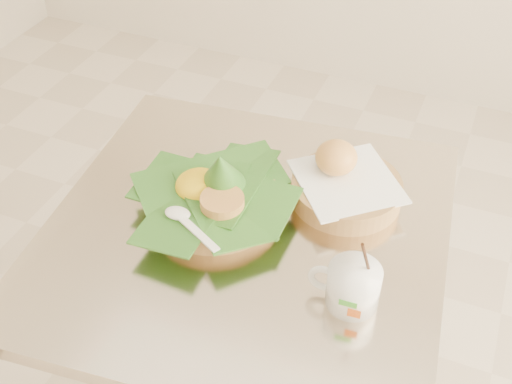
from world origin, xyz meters
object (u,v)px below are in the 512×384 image
at_px(rice_basket, 214,194).
at_px(coffee_mug, 352,285).
at_px(cafe_table, 247,306).
at_px(bread_basket, 345,184).

relative_size(rice_basket, coffee_mug, 2.02).
height_order(cafe_table, coffee_mug, coffee_mug).
xyz_separation_m(cafe_table, coffee_mug, (0.22, -0.09, 0.26)).
bearing_deg(rice_basket, coffee_mug, -21.13).
relative_size(bread_basket, coffee_mug, 1.70).
xyz_separation_m(cafe_table, rice_basket, (-0.07, 0.02, 0.26)).
height_order(bread_basket, coffee_mug, coffee_mug).
bearing_deg(coffee_mug, rice_basket, 158.87).
distance_m(rice_basket, coffee_mug, 0.31).
relative_size(cafe_table, coffee_mug, 5.33).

